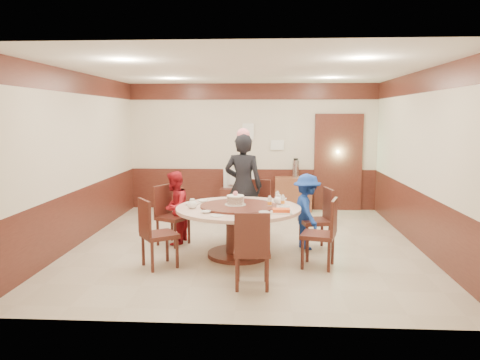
# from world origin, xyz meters

# --- Properties ---
(room) EXTENTS (6.00, 6.04, 2.84)m
(room) POSITION_xyz_m (0.01, 0.01, 1.08)
(room) COLOR beige
(room) RESTS_ON ground
(banquet_table) EXTENTS (1.85, 1.85, 0.78)m
(banquet_table) POSITION_xyz_m (-0.09, -0.67, 0.53)
(banquet_table) COLOR #491E16
(banquet_table) RESTS_ON ground
(chair_0) EXTENTS (0.53, 0.52, 0.97)m
(chair_0) POSITION_xyz_m (1.11, -0.24, 0.30)
(chair_0) COLOR #491E16
(chair_0) RESTS_ON ground
(chair_1) EXTENTS (0.56, 0.57, 0.97)m
(chair_1) POSITION_xyz_m (0.13, 0.59, 0.30)
(chair_1) COLOR #491E16
(chair_1) RESTS_ON ground
(chair_2) EXTENTS (0.60, 0.60, 0.97)m
(chair_2) POSITION_xyz_m (-1.21, -0.08, 0.30)
(chair_2) COLOR #491E16
(chair_2) RESTS_ON ground
(chair_3) EXTENTS (0.61, 0.61, 0.97)m
(chair_3) POSITION_xyz_m (-1.17, -1.25, 0.30)
(chair_3) COLOR #491E16
(chair_3) RESTS_ON ground
(chair_4) EXTENTS (0.46, 0.47, 0.97)m
(chair_4) POSITION_xyz_m (0.16, -1.95, 0.30)
(chair_4) COLOR #491E16
(chair_4) RESTS_ON ground
(chair_5) EXTENTS (0.55, 0.54, 0.97)m
(chair_5) POSITION_xyz_m (1.07, -1.12, 0.30)
(chair_5) COLOR #491E16
(chair_5) RESTS_ON ground
(person_standing) EXTENTS (0.72, 0.54, 1.80)m
(person_standing) POSITION_xyz_m (-0.08, 0.45, 0.90)
(person_standing) COLOR black
(person_standing) RESTS_ON ground
(person_red) EXTENTS (0.52, 0.63, 1.20)m
(person_red) POSITION_xyz_m (-1.18, -0.03, 0.60)
(person_red) COLOR #A5161F
(person_red) RESTS_ON ground
(person_blue) EXTENTS (0.59, 0.84, 1.19)m
(person_blue) POSITION_xyz_m (0.96, -0.20, 0.60)
(person_blue) COLOR navy
(person_blue) RESTS_ON ground
(birthday_cake) EXTENTS (0.32, 0.32, 0.21)m
(birthday_cake) POSITION_xyz_m (-0.14, -0.66, 0.85)
(birthday_cake) COLOR white
(birthday_cake) RESTS_ON banquet_table
(teapot_left) EXTENTS (0.17, 0.15, 0.13)m
(teapot_left) POSITION_xyz_m (-0.75, -0.83, 0.81)
(teapot_left) COLOR white
(teapot_left) RESTS_ON banquet_table
(teapot_right) EXTENTS (0.17, 0.15, 0.13)m
(teapot_right) POSITION_xyz_m (0.51, -0.40, 0.81)
(teapot_right) COLOR white
(teapot_right) RESTS_ON banquet_table
(bowl_0) EXTENTS (0.17, 0.17, 0.04)m
(bowl_0) POSITION_xyz_m (-0.66, -0.34, 0.77)
(bowl_0) COLOR white
(bowl_0) RESTS_ON banquet_table
(bowl_1) EXTENTS (0.15, 0.15, 0.05)m
(bowl_1) POSITION_xyz_m (0.30, -1.20, 0.77)
(bowl_1) COLOR white
(bowl_1) RESTS_ON banquet_table
(bowl_2) EXTENTS (0.14, 0.14, 0.03)m
(bowl_2) POSITION_xyz_m (-0.51, -1.14, 0.77)
(bowl_2) COLOR white
(bowl_2) RESTS_ON banquet_table
(bowl_3) EXTENTS (0.15, 0.15, 0.05)m
(bowl_3) POSITION_xyz_m (0.59, -0.81, 0.77)
(bowl_3) COLOR white
(bowl_3) RESTS_ON banquet_table
(bowl_4) EXTENTS (0.15, 0.15, 0.04)m
(bowl_4) POSITION_xyz_m (-0.83, -0.57, 0.77)
(bowl_4) COLOR white
(bowl_4) RESTS_ON banquet_table
(saucer_near) EXTENTS (0.18, 0.18, 0.01)m
(saucer_near) POSITION_xyz_m (-0.34, -1.32, 0.76)
(saucer_near) COLOR white
(saucer_near) RESTS_ON banquet_table
(saucer_far) EXTENTS (0.18, 0.18, 0.01)m
(saucer_far) POSITION_xyz_m (0.36, -0.17, 0.76)
(saucer_far) COLOR white
(saucer_far) RESTS_ON banquet_table
(shrimp_platter) EXTENTS (0.30, 0.20, 0.06)m
(shrimp_platter) POSITION_xyz_m (0.53, -1.08, 0.78)
(shrimp_platter) COLOR white
(shrimp_platter) RESTS_ON banquet_table
(bottle_0) EXTENTS (0.06, 0.06, 0.16)m
(bottle_0) POSITION_xyz_m (0.37, -0.71, 0.83)
(bottle_0) COLOR silver
(bottle_0) RESTS_ON banquet_table
(bottle_1) EXTENTS (0.06, 0.06, 0.16)m
(bottle_1) POSITION_xyz_m (0.57, -0.60, 0.83)
(bottle_1) COLOR silver
(bottle_1) RESTS_ON banquet_table
(bottle_2) EXTENTS (0.06, 0.06, 0.16)m
(bottle_2) POSITION_xyz_m (0.50, -0.26, 0.83)
(bottle_2) COLOR silver
(bottle_2) RESTS_ON banquet_table
(tv_stand) EXTENTS (0.85, 0.45, 0.50)m
(tv_stand) POSITION_xyz_m (-0.27, 2.75, 0.25)
(tv_stand) COLOR #491E16
(tv_stand) RESTS_ON ground
(television) EXTENTS (0.73, 0.13, 0.42)m
(television) POSITION_xyz_m (-0.27, 2.75, 0.71)
(television) COLOR #949497
(television) RESTS_ON tv_stand
(side_cabinet) EXTENTS (0.80, 0.40, 0.75)m
(side_cabinet) POSITION_xyz_m (0.91, 2.78, 0.38)
(side_cabinet) COLOR brown
(side_cabinet) RESTS_ON ground
(thermos) EXTENTS (0.15, 0.15, 0.38)m
(thermos) POSITION_xyz_m (0.96, 2.78, 0.94)
(thermos) COLOR silver
(thermos) RESTS_ON side_cabinet
(notice_left) EXTENTS (0.25, 0.00, 0.35)m
(notice_left) POSITION_xyz_m (-0.10, 2.96, 1.75)
(notice_left) COLOR white
(notice_left) RESTS_ON room
(notice_right) EXTENTS (0.30, 0.00, 0.22)m
(notice_right) POSITION_xyz_m (0.55, 2.96, 1.45)
(notice_right) COLOR white
(notice_right) RESTS_ON room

